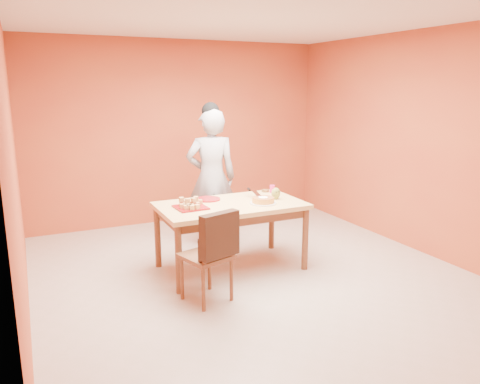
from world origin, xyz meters
name	(u,v)px	position (x,y,z in m)	size (l,w,h in m)	color
floor	(254,276)	(0.00, 0.00, 0.00)	(5.00, 5.00, 0.00)	#BAAE9E
ceiling	(256,16)	(0.00, 0.00, 2.70)	(5.00, 5.00, 0.00)	silver
wall_back	(180,132)	(0.00, 2.50, 1.35)	(4.50, 4.50, 0.00)	#B35129
wall_left	(14,170)	(-2.25, 0.00, 1.35)	(5.00, 5.00, 0.00)	#B35129
wall_right	(417,143)	(2.25, 0.00, 1.35)	(5.00, 5.00, 0.00)	#B35129
dining_table	(231,212)	(-0.13, 0.33, 0.67)	(1.60, 0.90, 0.76)	#E9BB7A
dining_chair	(207,254)	(-0.67, -0.34, 0.48)	(0.53, 0.60, 0.92)	brown
pastry_pile	(191,202)	(-0.60, 0.32, 0.83)	(0.29, 0.29, 0.09)	tan
person	(211,178)	(0.00, 1.21, 0.88)	(0.64, 0.42, 1.76)	#99999C
pastry_platter	(191,207)	(-0.60, 0.32, 0.77)	(0.32, 0.32, 0.02)	maroon
red_dinner_plate	(208,199)	(-0.29, 0.59, 0.77)	(0.28, 0.28, 0.02)	maroon
white_cake_plate	(263,203)	(0.20, 0.17, 0.77)	(0.30, 0.30, 0.01)	white
sponge_cake	(263,200)	(0.20, 0.17, 0.80)	(0.25, 0.25, 0.06)	orange
cake_server	(257,194)	(0.21, 0.35, 0.84)	(0.06, 0.29, 0.01)	silver
egg_ornament	(276,193)	(0.43, 0.29, 0.83)	(0.11, 0.09, 0.13)	olive
magenta_glass	(272,189)	(0.55, 0.61, 0.81)	(0.06, 0.06, 0.09)	#DB206C
checker_tin	(265,191)	(0.49, 0.68, 0.77)	(0.09, 0.09, 0.03)	#37200F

